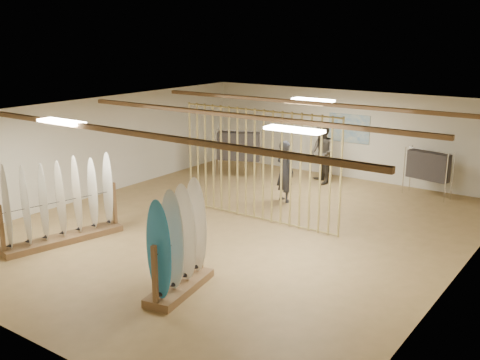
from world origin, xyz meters
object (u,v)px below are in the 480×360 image
Objects in this scene: clothing_rack_a at (239,146)px; shopper_b at (322,150)px; clothing_rack_b at (428,166)px; shopper_a at (285,167)px; rack_left at (62,214)px; rack_right at (179,257)px.

shopper_b is (2.50, 0.88, 0.05)m from clothing_rack_a.
clothing_rack_b is 0.72× the size of shopper_a.
rack_left reaches higher than clothing_rack_b.
rack_left is at bearing -63.80° from shopper_b.
rack_right reaches higher than shopper_a.
clothing_rack_a is 2.65m from shopper_b.
rack_left is at bearing -111.58° from clothing_rack_a.
shopper_a is at bearing 92.13° from rack_right.
rack_right is at bearing -89.44° from clothing_rack_b.
rack_left is 2.00× the size of clothing_rack_b.
shopper_a is (-3.09, -2.72, 0.07)m from clothing_rack_b.
rack_right is 6.09m from shopper_a.
clothing_rack_b is at bearing -117.83° from shopper_a.
shopper_b is at bearing 89.01° from rack_right.
clothing_rack_b is (5.64, 1.32, -0.12)m from clothing_rack_a.
shopper_b is (-1.40, 8.21, 0.41)m from rack_right.
rack_right is 0.91× the size of shopper_b.
rack_left is 6.99m from clothing_rack_a.
rack_left is 1.43× the size of shopper_a.
shopper_b reaches higher than rack_right.
clothing_rack_b is at bearing -9.42° from clothing_rack_a.
rack_right reaches higher than clothing_rack_a.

